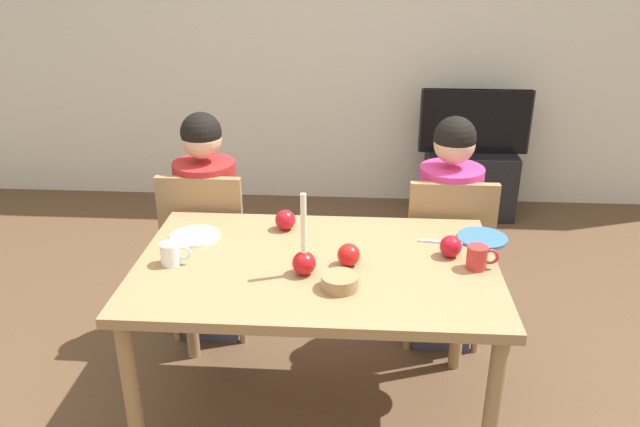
# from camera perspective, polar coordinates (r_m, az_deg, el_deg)

# --- Properties ---
(ground_plane) EXTENTS (7.68, 7.68, 0.00)m
(ground_plane) POSITION_cam_1_polar(r_m,az_deg,el_deg) (2.88, -0.28, -17.77)
(ground_plane) COLOR brown
(back_wall) EXTENTS (6.40, 0.10, 2.60)m
(back_wall) POSITION_cam_1_polar(r_m,az_deg,el_deg) (4.80, 1.97, 16.30)
(back_wall) COLOR beige
(back_wall) RESTS_ON ground
(dining_table) EXTENTS (1.40, 0.90, 0.75)m
(dining_table) POSITION_cam_1_polar(r_m,az_deg,el_deg) (2.49, -0.31, -6.14)
(dining_table) COLOR #99754C
(dining_table) RESTS_ON ground
(chair_left) EXTENTS (0.40, 0.40, 0.90)m
(chair_left) POSITION_cam_1_polar(r_m,az_deg,el_deg) (3.18, -10.12, -2.73)
(chair_left) COLOR #99754C
(chair_left) RESTS_ON ground
(chair_right) EXTENTS (0.40, 0.40, 0.90)m
(chair_right) POSITION_cam_1_polar(r_m,az_deg,el_deg) (3.12, 11.35, -3.35)
(chair_right) COLOR #99754C
(chair_right) RESTS_ON ground
(person_left_child) EXTENTS (0.30, 0.30, 1.17)m
(person_left_child) POSITION_cam_1_polar(r_m,az_deg,el_deg) (3.18, -10.06, -1.55)
(person_left_child) COLOR #33384C
(person_left_child) RESTS_ON ground
(person_right_child) EXTENTS (0.30, 0.30, 1.17)m
(person_right_child) POSITION_cam_1_polar(r_m,az_deg,el_deg) (3.13, 11.37, -2.14)
(person_right_child) COLOR #33384C
(person_right_child) RESTS_ON ground
(tv_stand) EXTENTS (0.64, 0.40, 0.48)m
(tv_stand) POSITION_cam_1_polar(r_m,az_deg,el_deg) (4.82, 13.35, 2.72)
(tv_stand) COLOR black
(tv_stand) RESTS_ON ground
(tv) EXTENTS (0.79, 0.05, 0.46)m
(tv) POSITION_cam_1_polar(r_m,az_deg,el_deg) (4.69, 13.88, 8.11)
(tv) COLOR black
(tv) RESTS_ON tv_stand
(candle_centerpiece) EXTENTS (0.09, 0.09, 0.32)m
(candle_centerpiece) POSITION_cam_1_polar(r_m,az_deg,el_deg) (2.34, -1.47, -4.05)
(candle_centerpiece) COLOR red
(candle_centerpiece) RESTS_ON dining_table
(plate_left) EXTENTS (0.21, 0.21, 0.01)m
(plate_left) POSITION_cam_1_polar(r_m,az_deg,el_deg) (2.70, -11.27, -2.03)
(plate_left) COLOR silver
(plate_left) RESTS_ON dining_table
(plate_right) EXTENTS (0.21, 0.21, 0.01)m
(plate_right) POSITION_cam_1_polar(r_m,az_deg,el_deg) (2.71, 14.48, -2.17)
(plate_right) COLOR teal
(plate_right) RESTS_ON dining_table
(mug_left) EXTENTS (0.12, 0.08, 0.09)m
(mug_left) POSITION_cam_1_polar(r_m,az_deg,el_deg) (2.48, -13.30, -3.56)
(mug_left) COLOR white
(mug_left) RESTS_ON dining_table
(mug_right) EXTENTS (0.12, 0.08, 0.09)m
(mug_right) POSITION_cam_1_polar(r_m,az_deg,el_deg) (2.46, 14.12, -3.88)
(mug_right) COLOR #B72D2D
(mug_right) RESTS_ON dining_table
(fork_right) EXTENTS (0.18, 0.03, 0.01)m
(fork_right) POSITION_cam_1_polar(r_m,az_deg,el_deg) (2.65, 10.89, -2.55)
(fork_right) COLOR silver
(fork_right) RESTS_ON dining_table
(bowl_walnuts) EXTENTS (0.14, 0.14, 0.05)m
(bowl_walnuts) POSITION_cam_1_polar(r_m,az_deg,el_deg) (2.26, 1.80, -6.21)
(bowl_walnuts) COLOR #99754C
(bowl_walnuts) RESTS_ON dining_table
(apple_near_candle) EXTENTS (0.09, 0.09, 0.09)m
(apple_near_candle) POSITION_cam_1_polar(r_m,az_deg,el_deg) (2.71, -3.16, -0.58)
(apple_near_candle) COLOR #B0131E
(apple_near_candle) RESTS_ON dining_table
(apple_by_left_plate) EXTENTS (0.09, 0.09, 0.09)m
(apple_by_left_plate) POSITION_cam_1_polar(r_m,az_deg,el_deg) (2.41, 2.61, -3.77)
(apple_by_left_plate) COLOR red
(apple_by_left_plate) RESTS_ON dining_table
(apple_by_right_mug) EXTENTS (0.09, 0.09, 0.09)m
(apple_by_right_mug) POSITION_cam_1_polar(r_m,az_deg,el_deg) (2.53, 11.76, -2.93)
(apple_by_right_mug) COLOR #B01121
(apple_by_right_mug) RESTS_ON dining_table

